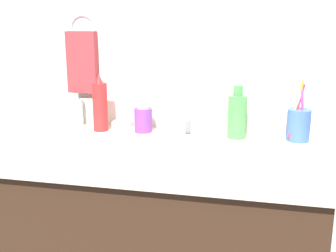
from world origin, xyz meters
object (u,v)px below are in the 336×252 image
bottle_lotion_white (264,116)px  cup_blue_plastic (298,124)px  bottle_gel_clear (75,111)px  faucet (188,129)px  bottle_toner_green (237,115)px  hand_towel (82,62)px  bottle_spray_red (100,106)px  bottle_cream_purple (143,119)px  soap_bar (122,124)px

bottle_lotion_white → cup_blue_plastic: 0.11m
bottle_gel_clear → faucet: bearing=-8.9°
bottle_toner_green → hand_towel: bearing=169.8°
hand_towel → bottle_spray_red: 0.21m
hand_towel → bottle_gel_clear: hand_towel is taller
faucet → bottle_cream_purple: size_ratio=1.70×
bottle_lotion_white → bottle_gel_clear: size_ratio=1.36×
bottle_lotion_white → soap_bar: 0.49m
cup_blue_plastic → soap_bar: (-0.59, 0.03, -0.04)m
hand_towel → soap_bar: hand_towel is taller
bottle_lotion_white → faucet: bearing=-168.5°
hand_towel → cup_blue_plastic: (0.76, -0.10, -0.17)m
bottle_lotion_white → bottle_cream_purple: size_ratio=1.65×
faucet → bottle_cream_purple: 0.16m
hand_towel → bottle_toner_green: (0.57, -0.10, -0.15)m
bottle_cream_purple → bottle_gel_clear: 0.27m
hand_towel → bottle_spray_red: size_ratio=1.14×
faucet → bottle_spray_red: (-0.31, 0.02, 0.06)m
hand_towel → bottle_lotion_white: bearing=-7.1°
bottle_cream_purple → faucet: bearing=-11.4°
faucet → bottle_cream_purple: (-0.16, 0.03, 0.02)m
bottle_cream_purple → cup_blue_plastic: bearing=0.2°
soap_bar → bottle_gel_clear: bearing=-179.8°
bottle_cream_purple → bottle_toner_green: bottle_toner_green is taller
bottle_toner_green → faucet: bearing=-169.8°
cup_blue_plastic → bottle_lotion_white: bearing=172.0°
hand_towel → bottle_lotion_white: size_ratio=1.42×
bottle_toner_green → soap_bar: bearing=174.5°
faucet → hand_towel: bearing=162.5°
faucet → soap_bar: 0.25m
hand_towel → bottle_gel_clear: 0.18m
hand_towel → bottle_lotion_white: 0.67m
hand_towel → bottle_cream_purple: 0.32m
bottle_cream_purple → bottle_gel_clear: bearing=172.6°
faucet → bottle_cream_purple: bearing=168.6°
bottle_cream_purple → soap_bar: bearing=158.1°
bottle_spray_red → soap_bar: bearing=39.5°
bottle_gel_clear → soap_bar: 0.18m
bottle_toner_green → bottle_gel_clear: 0.58m
hand_towel → cup_blue_plastic: 0.78m
bottle_lotion_white → bottle_cream_purple: bearing=-177.6°
bottle_lotion_white → bottle_gel_clear: 0.66m
bottle_lotion_white → bottle_gel_clear: (-0.66, 0.02, -0.02)m
faucet → cup_blue_plastic: 0.35m
bottle_gel_clear → soap_bar: bottle_gel_clear is taller
bottle_gel_clear → soap_bar: size_ratio=1.78×
bottle_lotion_white → bottle_toner_green: bottle_toner_green is taller
bottle_toner_green → soap_bar: bottle_toner_green is taller
bottle_spray_red → bottle_lotion_white: bearing=3.4°
hand_towel → bottle_cream_purple: bearing=-21.1°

